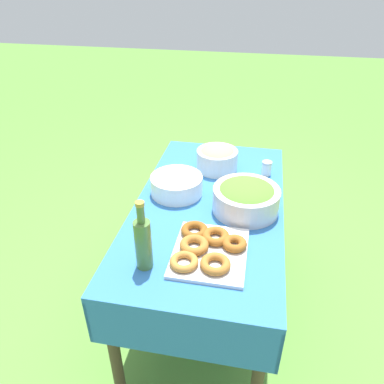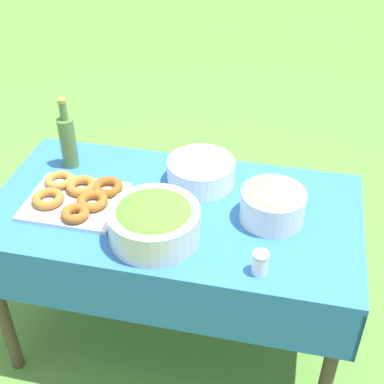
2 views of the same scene
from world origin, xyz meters
The scene contains 8 objects.
ground_plane centered at (0.00, 0.00, 0.00)m, with size 14.00×14.00×0.00m, color #568C38.
picnic_table centered at (0.00, 0.00, 0.62)m, with size 1.36×0.71×0.73m.
salad_bowl centered at (-0.02, -0.18, 0.80)m, with size 0.31×0.31×0.14m.
pasta_bowl centered at (0.36, 0.01, 0.80)m, with size 0.23×0.23×0.14m.
donut_platter centered at (-0.36, -0.05, 0.75)m, with size 0.36×0.33×0.05m.
plate_stack centered at (0.06, 0.18, 0.78)m, with size 0.26×0.26×0.10m.
olive_oil_bottle centered at (-0.48, 0.18, 0.85)m, with size 0.07×0.07×0.30m.
salt_shaker centered at (0.35, -0.27, 0.77)m, with size 0.05×0.05×0.08m.
Camera 1 is at (-1.51, -0.20, 1.75)m, focal length 35.00 mm.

